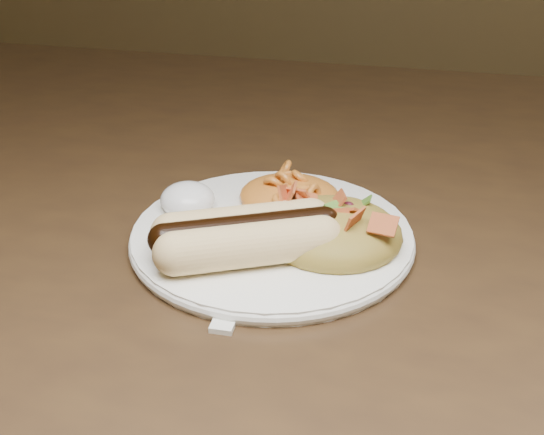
# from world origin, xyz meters

# --- Properties ---
(table) EXTENTS (1.60, 0.90, 0.75)m
(table) POSITION_xyz_m (0.00, 0.00, 0.66)
(table) COLOR #3D2815
(table) RESTS_ON floor
(plate) EXTENTS (0.23, 0.23, 0.01)m
(plate) POSITION_xyz_m (-0.10, -0.09, 0.76)
(plate) COLOR white
(plate) RESTS_ON table
(hotdog) EXTENTS (0.11, 0.11, 0.03)m
(hotdog) POSITION_xyz_m (-0.11, -0.14, 0.78)
(hotdog) COLOR #FCD790
(hotdog) RESTS_ON plate
(mac_and_cheese) EXTENTS (0.10, 0.10, 0.03)m
(mac_and_cheese) POSITION_xyz_m (-0.10, -0.04, 0.78)
(mac_and_cheese) COLOR orange
(mac_and_cheese) RESTS_ON plate
(sour_cream) EXTENTS (0.06, 0.06, 0.03)m
(sour_cream) POSITION_xyz_m (-0.18, -0.08, 0.78)
(sour_cream) COLOR white
(sour_cream) RESTS_ON plate
(taco_salad) EXTENTS (0.11, 0.10, 0.05)m
(taco_salad) POSITION_xyz_m (-0.05, -0.10, 0.78)
(taco_salad) COLOR orange
(taco_salad) RESTS_ON plate
(fork) EXTENTS (0.03, 0.15, 0.00)m
(fork) POSITION_xyz_m (-0.11, -0.17, 0.75)
(fork) COLOR white
(fork) RESTS_ON table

